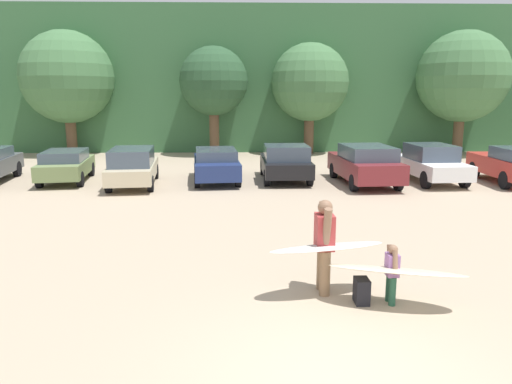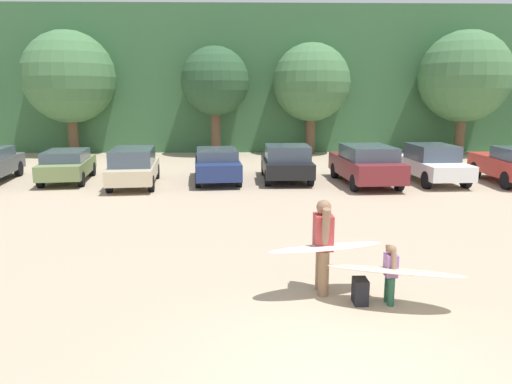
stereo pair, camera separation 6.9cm
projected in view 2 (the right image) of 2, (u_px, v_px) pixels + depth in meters
name	position (u px, v px, depth m)	size (l,w,h in m)	color
ground_plane	(341.00, 384.00, 6.20)	(120.00, 120.00, 0.00)	tan
hillside_ridge	(261.00, 82.00, 35.77)	(108.00, 12.00, 8.96)	#38663D
tree_far_right	(69.00, 77.00, 28.86)	(5.43, 5.43, 7.31)	brown
tree_ridge_back	(215.00, 82.00, 28.67)	(4.04, 4.04, 6.38)	brown
tree_right	(311.00, 83.00, 29.25)	(4.66, 4.66, 6.63)	brown
tree_left	(465.00, 77.00, 28.59)	(5.32, 5.32, 7.28)	brown
parked_car_olive_green	(67.00, 165.00, 20.39)	(2.24, 4.21, 1.32)	#6B7F4C
parked_car_champagne	(134.00, 166.00, 19.47)	(2.16, 4.60, 1.52)	beige
parked_car_navy	(217.00, 164.00, 20.43)	(2.19, 4.39, 1.36)	navy
parked_car_black	(286.00, 162.00, 20.57)	(1.99, 4.17, 1.54)	black
parked_car_maroon	(366.00, 164.00, 19.73)	(2.21, 4.77, 1.60)	maroon
parked_car_white	(431.00, 163.00, 20.26)	(1.98, 4.42, 1.57)	white
person_adult	(323.00, 241.00, 8.88)	(0.33, 0.70, 1.76)	#8C6B4C
person_child	(390.00, 271.00, 8.46)	(0.20, 0.48, 1.07)	#26593F
surfboard_white	(326.00, 247.00, 8.76)	(2.27, 1.14, 0.15)	white
surfboard_cream	(396.00, 271.00, 8.31)	(2.41, 1.25, 0.20)	beige
backpack_dropped	(360.00, 291.00, 8.55)	(0.24, 0.34, 0.45)	black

